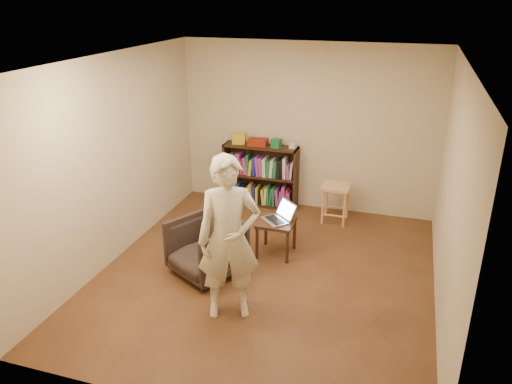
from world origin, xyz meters
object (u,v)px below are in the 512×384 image
(armchair, at_px, (206,248))
(laptop, at_px, (279,216))
(person, at_px, (229,239))
(bookshelf, at_px, (261,179))
(side_table, at_px, (276,226))
(stool, at_px, (336,192))

(armchair, relative_size, laptop, 1.55)
(laptop, xyz_separation_m, person, (-0.16, -1.45, 0.36))
(laptop, bearing_deg, armchair, -89.19)
(bookshelf, xyz_separation_m, person, (0.55, -2.96, 0.46))
(bookshelf, height_order, person, person)
(side_table, xyz_separation_m, laptop, (0.03, 0.03, 0.14))
(stool, distance_m, armchair, 2.36)
(armchair, relative_size, side_table, 1.62)
(stool, bearing_deg, person, -105.05)
(armchair, height_order, laptop, laptop)
(laptop, height_order, person, person)
(bookshelf, distance_m, armchair, 2.28)
(armchair, xyz_separation_m, laptop, (0.72, 0.77, 0.18))
(armchair, distance_m, person, 1.04)
(bookshelf, height_order, side_table, bookshelf)
(person, bearing_deg, bookshelf, 77.32)
(side_table, xyz_separation_m, person, (-0.13, -1.42, 0.50))
(stool, height_order, laptop, laptop)
(stool, relative_size, armchair, 0.76)
(laptop, bearing_deg, bookshelf, 158.93)
(bookshelf, relative_size, stool, 2.03)
(armchair, relative_size, person, 0.43)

